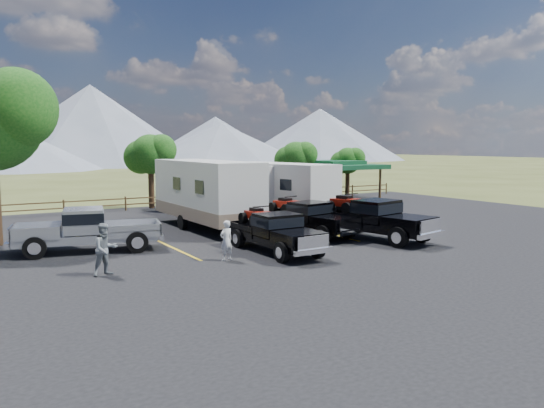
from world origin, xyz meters
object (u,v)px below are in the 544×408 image
rig_center (306,217)px  rig_right (372,218)px  pavilion (336,166)px  trailer_center (228,190)px  person_b (105,249)px  trailer_right (279,190)px  person_a (226,241)px  trailer_left (206,193)px  pickup_silver (88,229)px  rig_left (274,231)px

rig_center → rig_right: bearing=-57.1°
pavilion → trailer_center: (-12.44, -5.05, -1.04)m
trailer_center → person_b: size_ratio=5.18×
rig_right → trailer_right: trailer_right is taller
person_a → person_b: person_b is taller
trailer_left → person_a: bearing=-109.7°
pavilion → rig_right: (-10.05, -15.50, -1.73)m
rig_center → rig_right: (2.18, -2.32, 0.10)m
trailer_left → pickup_silver: 7.58m
rig_right → person_a: rig_right is taller
rig_left → rig_right: 5.63m
rig_center → trailer_right: size_ratio=0.60×
rig_center → trailer_right: (1.96, 5.66, 0.86)m
trailer_left → trailer_center: 4.58m
trailer_center → person_a: size_ratio=5.98×
rig_center → rig_left: bearing=-153.6°
trailer_left → trailer_center: bearing=48.0°
pickup_silver → trailer_center: bearing=136.3°
rig_left → rig_right: bearing=2.1°
pickup_silver → pavilion: bearing=130.2°
pickup_silver → person_b: (-0.41, -4.52, -0.05)m
rig_center → rig_right: size_ratio=0.90×
person_a → trailer_right: bearing=-143.3°
rig_center → trailer_left: trailer_left is taller
rig_center → trailer_center: bearing=81.1°
pavilion → pickup_silver: size_ratio=0.97×
rig_center → trailer_right: trailer_right is taller
rig_right → trailer_center: (-2.39, 10.45, 0.70)m
rig_right → pavilion: bearing=45.7°
trailer_right → rig_right: bearing=-98.1°
rig_right → trailer_left: trailer_left is taller
trailer_center → rig_right: bearing=-89.0°
pavilion → trailer_right: bearing=-143.8°
rig_left → trailer_left: trailer_left is taller
trailer_left → trailer_right: trailer_left is taller
trailer_center → person_a: (-5.69, -11.12, -0.92)m
person_b → trailer_right: bearing=21.6°
rig_right → trailer_right: (-0.22, 7.98, 0.76)m
pickup_silver → rig_left: bearing=70.7°
person_a → rig_center: bearing=-164.1°
rig_left → rig_right: rig_right is taller
pavilion → rig_left: bearing=-134.9°
trailer_left → pickup_silver: trailer_left is taller
pickup_silver → trailer_left: bearing=127.2°
trailer_left → pickup_silver: size_ratio=1.63×
trailer_center → person_b: 15.12m
pavilion → pickup_silver: pavilion is taller
pavilion → rig_left: pavilion is taller
person_a → person_b: (-4.60, 0.07, 0.12)m
pickup_silver → person_b: bearing=7.6°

